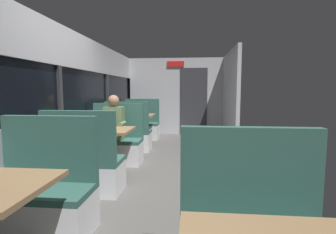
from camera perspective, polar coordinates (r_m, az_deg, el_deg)
ground_plane at (r=3.85m, az=-2.45°, el=-14.59°), size 3.30×9.20×0.02m
carriage_window_panel_left at (r=4.07m, az=-23.21°, el=2.19°), size 0.09×8.48×2.30m
carriage_end_bulkhead at (r=7.78m, az=2.14°, el=4.52°), size 2.90×0.11×2.30m
carriage_aisle_panel_right at (r=6.64m, az=13.65°, el=4.19°), size 0.08×2.40×2.30m
bench_near_window_facing_entry at (r=2.78m, az=-26.22°, el=-16.12°), size 0.95×0.50×1.10m
dining_table_mid_window at (r=4.15m, az=-14.36°, el=-3.97°), size 0.90×0.70×0.74m
bench_mid_window_facing_end at (r=3.58m, az=-18.05°, el=-10.79°), size 0.95×0.50×1.10m
bench_mid_window_facing_entry at (r=4.86m, az=-11.47°, el=-6.18°), size 0.95×0.50×1.10m
dining_table_far_window at (r=6.39m, az=-7.24°, el=-0.34°), size 0.90×0.70×0.74m
bench_far_window_facing_end at (r=5.76m, az=-8.71°, el=-4.19°), size 0.95×0.50×1.10m
bench_far_window_facing_entry at (r=7.11m, az=-5.98°, el=-2.21°), size 0.95×0.50×1.10m
seated_passenger at (r=4.75m, az=-11.78°, el=-3.90°), size 0.47×0.55×1.26m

